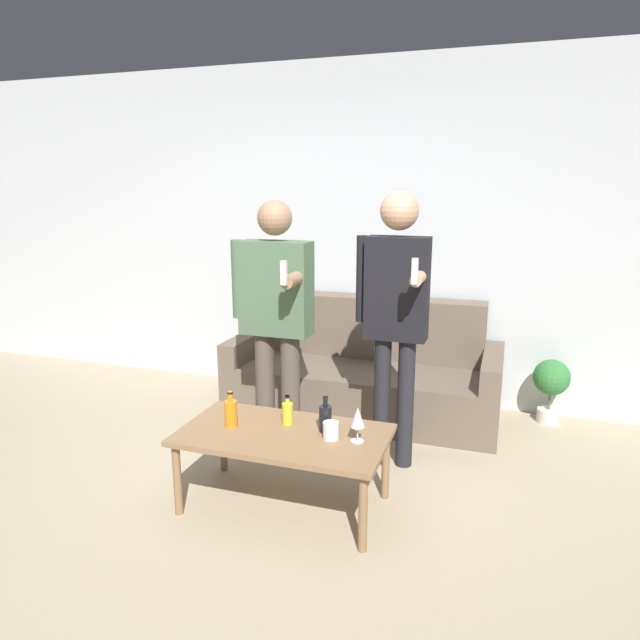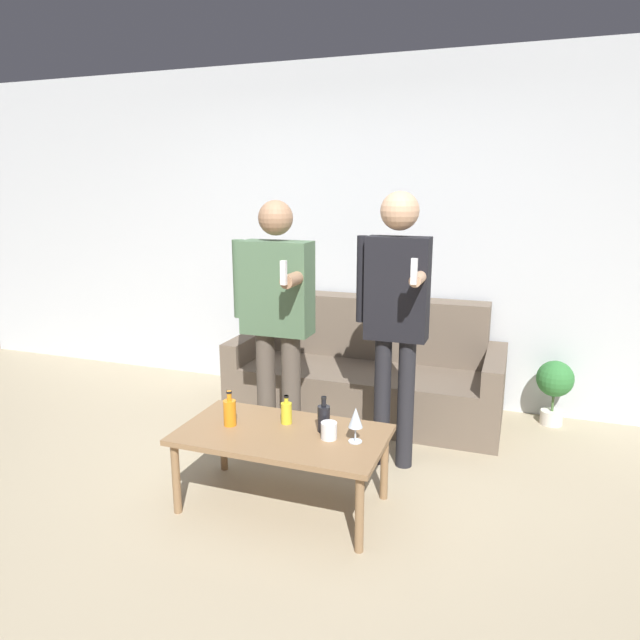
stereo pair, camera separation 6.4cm
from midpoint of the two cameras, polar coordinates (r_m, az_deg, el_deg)
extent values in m
plane|color=tan|center=(3.19, -7.97, -19.77)|extent=(16.00, 16.00, 0.00)
cube|color=silver|center=(4.72, 3.82, 8.55)|extent=(8.00, 0.06, 2.70)
cube|color=#6B5B4C|center=(4.36, 4.46, -7.51)|extent=(1.77, 0.59, 0.38)
cube|color=#6B5B4C|center=(4.65, 5.83, -2.99)|extent=(1.77, 0.23, 0.88)
cube|color=#6B5B4C|center=(4.75, -6.38, -4.63)|extent=(0.14, 0.81, 0.57)
cube|color=#6B5B4C|center=(4.31, 17.35, -7.06)|extent=(0.14, 0.81, 0.57)
cube|color=#8E6B47|center=(3.15, -3.23, -11.39)|extent=(1.12, 0.62, 0.03)
cylinder|color=#8E6B47|center=(3.26, -13.64, -15.11)|extent=(0.04, 0.04, 0.41)
cylinder|color=#8E6B47|center=(2.89, 4.63, -18.75)|extent=(0.04, 0.04, 0.41)
cylinder|color=#8E6B47|center=(3.65, -9.15, -11.67)|extent=(0.04, 0.04, 0.41)
cylinder|color=#8E6B47|center=(3.32, 7.02, -14.22)|extent=(0.04, 0.04, 0.41)
cylinder|color=black|center=(3.12, 0.97, -9.85)|extent=(0.07, 0.07, 0.14)
cylinder|color=black|center=(3.08, 0.97, -8.15)|extent=(0.03, 0.03, 0.06)
cylinder|color=black|center=(3.07, 0.98, -7.77)|extent=(0.03, 0.03, 0.01)
cylinder|color=yellow|center=(3.23, -2.80, -9.30)|extent=(0.06, 0.06, 0.12)
cylinder|color=yellow|center=(3.20, -2.82, -7.94)|extent=(0.02, 0.02, 0.05)
cylinder|color=black|center=(3.19, -2.82, -7.66)|extent=(0.03, 0.03, 0.01)
cylinder|color=orange|center=(3.23, -8.44, -9.18)|extent=(0.07, 0.07, 0.14)
cylinder|color=orange|center=(3.19, -8.50, -7.51)|extent=(0.03, 0.03, 0.06)
cylinder|color=black|center=(3.18, -8.52, -7.14)|extent=(0.03, 0.03, 0.01)
cylinder|color=silver|center=(3.03, 4.16, -12.01)|extent=(0.07, 0.07, 0.01)
cylinder|color=silver|center=(3.02, 4.17, -11.30)|extent=(0.01, 0.01, 0.08)
cone|color=silver|center=(2.98, 4.20, -9.68)|extent=(0.08, 0.08, 0.11)
cylinder|color=white|center=(3.04, 1.51, -10.99)|extent=(0.09, 0.09, 0.09)
cylinder|color=brown|center=(3.87, -4.92, -6.94)|extent=(0.13, 0.13, 0.80)
cylinder|color=brown|center=(3.80, -2.42, -7.28)|extent=(0.13, 0.13, 0.80)
cube|color=#4C6B4C|center=(3.66, -3.84, 3.22)|extent=(0.45, 0.20, 0.60)
sphere|color=#9E7556|center=(3.61, -3.95, 10.15)|extent=(0.22, 0.22, 0.22)
cylinder|color=#4C6B4C|center=(3.76, -7.60, 4.10)|extent=(0.08, 0.08, 0.51)
cylinder|color=#9E7556|center=(3.45, -2.01, 4.14)|extent=(0.08, 0.28, 0.08)
cube|color=white|center=(3.28, -3.10, 4.74)|extent=(0.03, 0.03, 0.14)
cylinder|color=#232328|center=(3.64, 6.74, -8.07)|extent=(0.10, 0.10, 0.83)
cylinder|color=#232328|center=(3.62, 9.06, -8.32)|extent=(0.10, 0.10, 0.83)
cube|color=black|center=(3.43, 8.27, 3.10)|extent=(0.37, 0.16, 0.62)
sphere|color=tan|center=(3.39, 8.53, 10.74)|extent=(0.23, 0.23, 0.23)
cylinder|color=black|center=(3.48, 4.75, 4.09)|extent=(0.07, 0.07, 0.53)
cylinder|color=tan|center=(3.26, 10.43, 4.15)|extent=(0.07, 0.27, 0.07)
cube|color=white|center=(3.10, 9.98, 4.81)|extent=(0.03, 0.03, 0.14)
cylinder|color=silver|center=(4.66, 22.50, -8.98)|extent=(0.16, 0.16, 0.10)
cylinder|color=#476B38|center=(4.61, 22.64, -7.47)|extent=(0.02, 0.02, 0.16)
sphere|color=#337A38|center=(4.56, 22.83, -5.43)|extent=(0.27, 0.27, 0.27)
camera|label=1|loc=(0.03, -89.47, 0.13)|focal=32.00mm
camera|label=2|loc=(0.03, 90.53, -0.13)|focal=32.00mm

